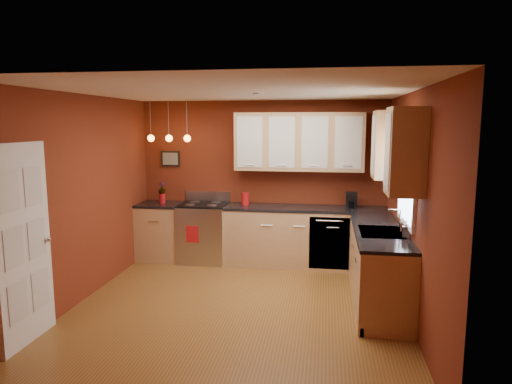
# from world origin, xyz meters

# --- Properties ---
(floor) EXTENTS (4.20, 4.20, 0.00)m
(floor) POSITION_xyz_m (0.00, 0.00, 0.00)
(floor) COLOR brown
(floor) RESTS_ON ground
(ceiling) EXTENTS (4.00, 4.20, 0.02)m
(ceiling) POSITION_xyz_m (0.00, 0.00, 2.60)
(ceiling) COLOR white
(ceiling) RESTS_ON wall_back
(wall_back) EXTENTS (4.00, 0.02, 2.60)m
(wall_back) POSITION_xyz_m (0.00, 2.10, 1.30)
(wall_back) COLOR maroon
(wall_back) RESTS_ON floor
(wall_front) EXTENTS (4.00, 0.02, 2.60)m
(wall_front) POSITION_xyz_m (0.00, -2.10, 1.30)
(wall_front) COLOR maroon
(wall_front) RESTS_ON floor
(wall_left) EXTENTS (0.02, 4.20, 2.60)m
(wall_left) POSITION_xyz_m (-2.00, 0.00, 1.30)
(wall_left) COLOR maroon
(wall_left) RESTS_ON floor
(wall_right) EXTENTS (0.02, 4.20, 2.60)m
(wall_right) POSITION_xyz_m (2.00, 0.00, 1.30)
(wall_right) COLOR maroon
(wall_right) RESTS_ON floor
(base_cabinets_back_left) EXTENTS (0.70, 0.60, 0.90)m
(base_cabinets_back_left) POSITION_xyz_m (-1.65, 1.80, 0.45)
(base_cabinets_back_left) COLOR tan
(base_cabinets_back_left) RESTS_ON floor
(base_cabinets_back_right) EXTENTS (2.54, 0.60, 0.90)m
(base_cabinets_back_right) POSITION_xyz_m (0.73, 1.80, 0.45)
(base_cabinets_back_right) COLOR tan
(base_cabinets_back_right) RESTS_ON floor
(base_cabinets_right) EXTENTS (0.60, 2.10, 0.90)m
(base_cabinets_right) POSITION_xyz_m (1.70, 0.45, 0.45)
(base_cabinets_right) COLOR tan
(base_cabinets_right) RESTS_ON floor
(counter_back_left) EXTENTS (0.70, 0.62, 0.04)m
(counter_back_left) POSITION_xyz_m (-1.65, 1.80, 0.92)
(counter_back_left) COLOR black
(counter_back_left) RESTS_ON base_cabinets_back_left
(counter_back_right) EXTENTS (2.54, 0.62, 0.04)m
(counter_back_right) POSITION_xyz_m (0.73, 1.80, 0.92)
(counter_back_right) COLOR black
(counter_back_right) RESTS_ON base_cabinets_back_right
(counter_right) EXTENTS (0.62, 2.10, 0.04)m
(counter_right) POSITION_xyz_m (1.70, 0.45, 0.92)
(counter_right) COLOR black
(counter_right) RESTS_ON base_cabinets_right
(gas_range) EXTENTS (0.76, 0.64, 1.11)m
(gas_range) POSITION_xyz_m (-0.92, 1.80, 0.48)
(gas_range) COLOR #ACACB0
(gas_range) RESTS_ON floor
(dishwasher_front) EXTENTS (0.60, 0.02, 0.80)m
(dishwasher_front) POSITION_xyz_m (1.10, 1.51, 0.45)
(dishwasher_front) COLOR #ACACB0
(dishwasher_front) RESTS_ON base_cabinets_back_right
(sink) EXTENTS (0.50, 0.70, 0.33)m
(sink) POSITION_xyz_m (1.70, 0.30, 0.92)
(sink) COLOR #97979D
(sink) RESTS_ON counter_right
(window) EXTENTS (0.06, 1.02, 1.22)m
(window) POSITION_xyz_m (1.97, 0.30, 1.69)
(window) COLOR white
(window) RESTS_ON wall_right
(door_left_wall) EXTENTS (0.12, 0.82, 2.05)m
(door_left_wall) POSITION_xyz_m (-1.97, -1.20, 1.03)
(door_left_wall) COLOR white
(door_left_wall) RESTS_ON floor
(upper_cabinets_back) EXTENTS (2.00, 0.35, 0.90)m
(upper_cabinets_back) POSITION_xyz_m (0.60, 1.93, 1.95)
(upper_cabinets_back) COLOR tan
(upper_cabinets_back) RESTS_ON wall_back
(upper_cabinets_right) EXTENTS (0.35, 1.95, 0.90)m
(upper_cabinets_right) POSITION_xyz_m (1.82, 0.32, 1.95)
(upper_cabinets_right) COLOR tan
(upper_cabinets_right) RESTS_ON wall_right
(wall_picture) EXTENTS (0.32, 0.03, 0.26)m
(wall_picture) POSITION_xyz_m (-1.55, 2.08, 1.65)
(wall_picture) COLOR black
(wall_picture) RESTS_ON wall_back
(pendant_lights) EXTENTS (0.71, 0.11, 0.66)m
(pendant_lights) POSITION_xyz_m (-1.45, 1.75, 2.01)
(pendant_lights) COLOR #97979D
(pendant_lights) RESTS_ON ceiling
(red_canister) EXTENTS (0.13, 0.13, 0.19)m
(red_canister) POSITION_xyz_m (-0.24, 1.85, 1.04)
(red_canister) COLOR #AC1215
(red_canister) RESTS_ON counter_back_right
(red_vase) EXTENTS (0.10, 0.10, 0.16)m
(red_vase) POSITION_xyz_m (-1.61, 1.80, 1.02)
(red_vase) COLOR #AC1215
(red_vase) RESTS_ON counter_back_left
(flowers) EXTENTS (0.12, 0.12, 0.21)m
(flowers) POSITION_xyz_m (-1.61, 1.80, 1.19)
(flowers) COLOR #AC1215
(flowers) RESTS_ON red_vase
(coffee_maker) EXTENTS (0.18, 0.17, 0.25)m
(coffee_maker) POSITION_xyz_m (1.43, 1.83, 1.05)
(coffee_maker) COLOR black
(coffee_maker) RESTS_ON counter_back_right
(soap_pump) EXTENTS (0.10, 0.10, 0.20)m
(soap_pump) POSITION_xyz_m (1.95, 0.05, 1.04)
(soap_pump) COLOR silver
(soap_pump) RESTS_ON counter_right
(dish_towel) EXTENTS (0.19, 0.01, 0.27)m
(dish_towel) POSITION_xyz_m (-1.02, 1.47, 0.52)
(dish_towel) COLOR #AC1215
(dish_towel) RESTS_ON gas_range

